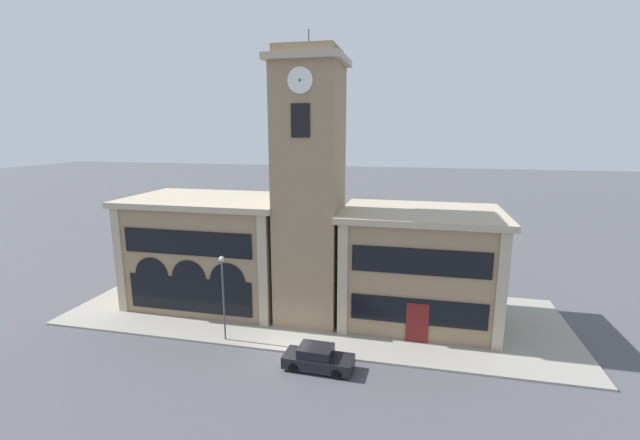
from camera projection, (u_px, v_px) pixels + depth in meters
ground_plane at (289, 354)px, 28.18m from camera, size 300.00×300.00×0.00m
sidewalk_kerb at (313, 312)px, 34.50m from camera, size 38.53×13.26×0.15m
clock_tower at (309, 191)px, 31.45m from camera, size 5.28×5.28×21.22m
town_hall_left_wing at (212, 250)px, 36.10m from camera, size 13.38×8.67×9.04m
town_hall_right_wing at (419, 266)px, 32.44m from camera, size 11.82×8.67×8.64m
parked_car_near at (317, 357)px, 26.22m from camera, size 4.35×1.91×1.50m
street_lamp at (223, 286)px, 29.03m from camera, size 0.36×0.36×6.02m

